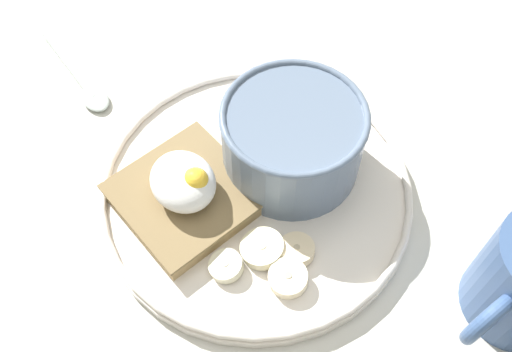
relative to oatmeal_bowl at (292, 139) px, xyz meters
The scene contains 10 objects.
ground_plane 6.75cm from the oatmeal_bowl, 98.69° to the left, with size 120.00×120.00×2.00cm, color beige.
plate 5.42cm from the oatmeal_bowl, 98.69° to the left, with size 26.46×26.46×1.60cm.
oatmeal_bowl is the anchor object (origin of this frame).
toast_slice 9.95cm from the oatmeal_bowl, 80.81° to the left, with size 11.54×11.54×1.60cm.
poached_egg 9.55cm from the oatmeal_bowl, 81.29° to the left, with size 5.86×5.05×3.37cm.
banana_slice_front 11.69cm from the oatmeal_bowl, 118.77° to the left, with size 3.81×3.83×1.26cm.
banana_slice_left 9.33cm from the oatmeal_bowl, 130.38° to the left, with size 4.85×4.81×1.38cm.
banana_slice_back 9.11cm from the oatmeal_bowl, 147.88° to the left, with size 3.53×3.46×1.22cm.
banana_slice_right 11.40cm from the oatmeal_bowl, 143.81° to the left, with size 3.09×3.17×1.33cm.
spoon 22.90cm from the oatmeal_bowl, 30.07° to the left, with size 12.66×2.59×0.80cm.
Camera 1 is at (-21.19, 13.87, 44.11)cm, focal length 40.00 mm.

